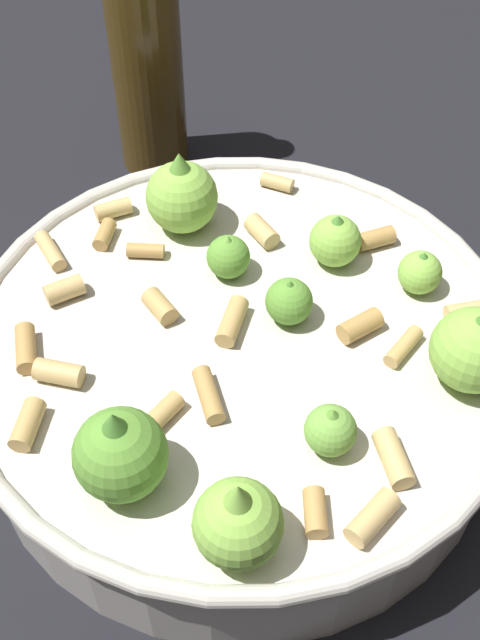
% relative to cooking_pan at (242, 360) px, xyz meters
% --- Properties ---
extents(ground_plane, '(2.40, 2.40, 0.00)m').
position_rel_cooking_pan_xyz_m(ground_plane, '(-0.00, -0.00, -0.04)').
color(ground_plane, black).
extents(cooking_pan, '(0.33, 0.33, 0.13)m').
position_rel_cooking_pan_xyz_m(cooking_pan, '(0.00, 0.00, 0.00)').
color(cooking_pan, beige).
rests_on(cooking_pan, ground).
extents(olive_oil_bottle, '(0.06, 0.06, 0.23)m').
position_rel_cooking_pan_xyz_m(olive_oil_bottle, '(-0.20, -0.19, 0.05)').
color(olive_oil_bottle, '#4C3814').
rests_on(olive_oil_bottle, ground).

